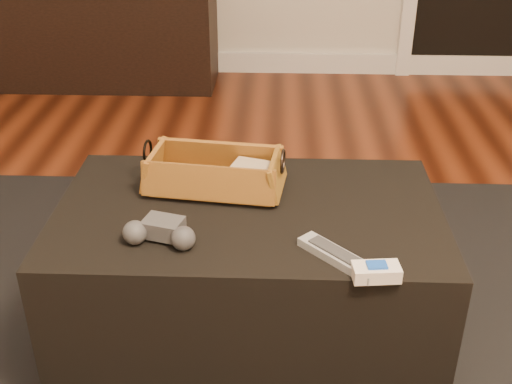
{
  "coord_description": "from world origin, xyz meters",
  "views": [
    {
      "loc": [
        0.1,
        -1.09,
        1.27
      ],
      "look_at": [
        0.05,
        0.31,
        0.49
      ],
      "focal_mm": 45.0,
      "sensor_mm": 36.0,
      "label": 1
    }
  ],
  "objects_px": {
    "wicker_basket": "(215,174)",
    "cream_gadget": "(376,272)",
    "media_cabinet": "(83,32)",
    "tv_remote": "(207,183)",
    "ottoman": "(249,274)",
    "game_controller": "(161,232)",
    "silver_remote": "(338,257)"
  },
  "relations": [
    {
      "from": "tv_remote",
      "to": "ottoman",
      "type": "bearing_deg",
      "value": -37.29
    },
    {
      "from": "tv_remote",
      "to": "game_controller",
      "type": "xyz_separation_m",
      "value": [
        -0.08,
        -0.26,
        0.01
      ]
    },
    {
      "from": "ottoman",
      "to": "game_controller",
      "type": "xyz_separation_m",
      "value": [
        -0.2,
        -0.17,
        0.24
      ]
    },
    {
      "from": "media_cabinet",
      "to": "ottoman",
      "type": "bearing_deg",
      "value": -64.14
    },
    {
      "from": "media_cabinet",
      "to": "game_controller",
      "type": "bearing_deg",
      "value": -69.93
    },
    {
      "from": "wicker_basket",
      "to": "cream_gadget",
      "type": "relative_size",
      "value": 3.63
    },
    {
      "from": "media_cabinet",
      "to": "wicker_basket",
      "type": "relative_size",
      "value": 3.83
    },
    {
      "from": "wicker_basket",
      "to": "game_controller",
      "type": "bearing_deg",
      "value": -110.64
    },
    {
      "from": "ottoman",
      "to": "silver_remote",
      "type": "xyz_separation_m",
      "value": [
        0.21,
        -0.23,
        0.22
      ]
    },
    {
      "from": "ottoman",
      "to": "silver_remote",
      "type": "height_order",
      "value": "silver_remote"
    },
    {
      "from": "silver_remote",
      "to": "cream_gadget",
      "type": "bearing_deg",
      "value": -39.15
    },
    {
      "from": "media_cabinet",
      "to": "tv_remote",
      "type": "xyz_separation_m",
      "value": [
        0.94,
        -2.08,
        0.16
      ]
    },
    {
      "from": "ottoman",
      "to": "wicker_basket",
      "type": "bearing_deg",
      "value": 132.77
    },
    {
      "from": "tv_remote",
      "to": "wicker_basket",
      "type": "distance_m",
      "value": 0.03
    },
    {
      "from": "silver_remote",
      "to": "cream_gadget",
      "type": "relative_size",
      "value": 1.72
    },
    {
      "from": "wicker_basket",
      "to": "silver_remote",
      "type": "height_order",
      "value": "wicker_basket"
    },
    {
      "from": "silver_remote",
      "to": "cream_gadget",
      "type": "distance_m",
      "value": 0.1
    },
    {
      "from": "cream_gadget",
      "to": "tv_remote",
      "type": "bearing_deg",
      "value": 136.9
    },
    {
      "from": "ottoman",
      "to": "media_cabinet",
      "type": "bearing_deg",
      "value": 115.86
    },
    {
      "from": "silver_remote",
      "to": "tv_remote",
      "type": "bearing_deg",
      "value": 136.05
    },
    {
      "from": "game_controller",
      "to": "wicker_basket",
      "type": "bearing_deg",
      "value": 69.36
    },
    {
      "from": "media_cabinet",
      "to": "ottoman",
      "type": "height_order",
      "value": "media_cabinet"
    },
    {
      "from": "media_cabinet",
      "to": "tv_remote",
      "type": "height_order",
      "value": "media_cabinet"
    },
    {
      "from": "wicker_basket",
      "to": "cream_gadget",
      "type": "height_order",
      "value": "wicker_basket"
    },
    {
      "from": "media_cabinet",
      "to": "wicker_basket",
      "type": "distance_m",
      "value": 2.29
    },
    {
      "from": "cream_gadget",
      "to": "media_cabinet",
      "type": "bearing_deg",
      "value": 118.64
    },
    {
      "from": "ottoman",
      "to": "wicker_basket",
      "type": "relative_size",
      "value": 2.55
    },
    {
      "from": "wicker_basket",
      "to": "cream_gadget",
      "type": "distance_m",
      "value": 0.55
    },
    {
      "from": "media_cabinet",
      "to": "wicker_basket",
      "type": "bearing_deg",
      "value": -65.17
    },
    {
      "from": "media_cabinet",
      "to": "wicker_basket",
      "type": "height_order",
      "value": "media_cabinet"
    },
    {
      "from": "game_controller",
      "to": "ottoman",
      "type": "bearing_deg",
      "value": 40.09
    },
    {
      "from": "ottoman",
      "to": "cream_gadget",
      "type": "bearing_deg",
      "value": -44.78
    }
  ]
}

